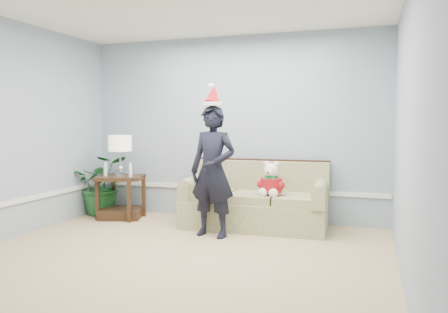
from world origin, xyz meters
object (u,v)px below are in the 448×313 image
at_px(teddy_bear, 271,183).
at_px(side_table, 121,202).
at_px(man, 213,171).
at_px(sofa, 255,203).
at_px(houseplant, 103,185).
at_px(table_lamp, 120,145).

bearing_deg(teddy_bear, side_table, -174.65).
distance_m(side_table, teddy_bear, 2.35).
xyz_separation_m(man, teddy_bear, (0.64, 0.46, -0.18)).
bearing_deg(sofa, side_table, -178.85).
relative_size(sofa, man, 1.20).
bearing_deg(man, houseplant, 169.35).
relative_size(sofa, side_table, 2.47).
bearing_deg(houseplant, table_lamp, -21.07).
bearing_deg(side_table, teddy_bear, -1.97).
bearing_deg(side_table, sofa, 3.22).
bearing_deg(sofa, man, -121.84).
relative_size(side_table, table_lamp, 1.32).
distance_m(sofa, teddy_bear, 0.46).
distance_m(table_lamp, man, 1.77).
bearing_deg(table_lamp, houseplant, 158.93).
height_order(man, teddy_bear, man).
height_order(side_table, houseplant, houseplant).
bearing_deg(table_lamp, side_table, 131.17).
xyz_separation_m(table_lamp, houseplant, (-0.42, 0.16, -0.64)).
bearing_deg(side_table, table_lamp, -48.83).
bearing_deg(man, table_lamp, 170.03).
distance_m(table_lamp, teddy_bear, 2.35).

